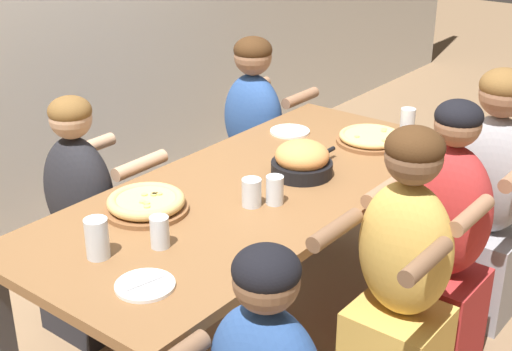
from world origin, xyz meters
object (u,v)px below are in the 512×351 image
(drinking_glass_c, at_px, (252,194))
(diner_near_midright, at_px, (442,252))
(skillet_bowl, at_px, (302,160))
(drinking_glass_a, at_px, (97,240))
(drinking_glass_e, at_px, (407,122))
(diner_near_center, at_px, (401,287))
(pizza_board_main, at_px, (371,138))
(drinking_glass_d, at_px, (275,191))
(diner_far_right, at_px, (254,145))
(drinking_glass_b, at_px, (160,234))
(diner_near_right, at_px, (487,206))
(diner_far_midleft, at_px, (84,229))
(empty_plate_a, at_px, (290,131))
(pizza_board_second, at_px, (146,203))
(empty_plate_b, at_px, (145,285))

(drinking_glass_c, distance_m, diner_near_midright, 0.82)
(diner_near_midright, bearing_deg, skillet_bowl, 14.38)
(drinking_glass_a, xyz_separation_m, diner_near_midright, (1.14, -0.74, -0.30))
(drinking_glass_e, bearing_deg, diner_near_center, -152.78)
(pizza_board_main, xyz_separation_m, diner_near_midright, (-0.35, -0.55, -0.26))
(drinking_glass_d, height_order, diner_far_right, diner_far_right)
(skillet_bowl, bearing_deg, diner_near_midright, -75.62)
(drinking_glass_b, height_order, diner_near_right, diner_near_right)
(drinking_glass_c, xyz_separation_m, diner_near_right, (0.98, -0.58, -0.25))
(diner_far_midleft, bearing_deg, diner_near_center, 15.97)
(diner_near_midright, bearing_deg, diner_far_right, -18.95)
(empty_plate_a, height_order, drinking_glass_c, drinking_glass_c)
(empty_plate_a, xyz_separation_m, diner_near_midright, (-0.23, -0.94, -0.24))
(skillet_bowl, distance_m, diner_near_midright, 0.68)
(diner_far_midleft, bearing_deg, drinking_glass_b, -17.00)
(diner_near_center, bearing_deg, diner_near_midright, -90.00)
(pizza_board_main, height_order, drinking_glass_a, drinking_glass_a)
(drinking_glass_d, xyz_separation_m, diner_near_right, (0.91, -0.52, -0.26))
(skillet_bowl, relative_size, drinking_glass_d, 3.33)
(drinking_glass_b, height_order, diner_far_midleft, diner_far_midleft)
(pizza_board_second, height_order, empty_plate_a, pizza_board_second)
(drinking_glass_c, xyz_separation_m, drinking_glass_e, (1.11, -0.09, 0.01))
(diner_near_center, bearing_deg, drinking_glass_d, 9.72)
(drinking_glass_b, bearing_deg, drinking_glass_d, -11.52)
(skillet_bowl, height_order, diner_far_midleft, diner_far_midleft)
(pizza_board_main, bearing_deg, pizza_board_second, 165.12)
(empty_plate_a, xyz_separation_m, drinking_glass_d, (-0.68, -0.42, 0.05))
(skillet_bowl, xyz_separation_m, drinking_glass_e, (0.75, -0.11, -0.01))
(pizza_board_second, xyz_separation_m, empty_plate_a, (1.03, 0.08, -0.03))
(drinking_glass_a, xyz_separation_m, drinking_glass_c, (0.62, -0.16, -0.02))
(empty_plate_b, xyz_separation_m, drinking_glass_d, (0.73, 0.04, 0.05))
(drinking_glass_c, bearing_deg, drinking_glass_d, -40.44)
(drinking_glass_a, relative_size, diner_far_midleft, 0.13)
(diner_far_midleft, bearing_deg, pizza_board_main, 54.15)
(empty_plate_a, height_order, diner_far_right, diner_far_right)
(skillet_bowl, relative_size, drinking_glass_e, 3.13)
(drinking_glass_a, distance_m, drinking_glass_d, 0.73)
(drinking_glass_c, distance_m, drinking_glass_e, 1.11)
(skillet_bowl, bearing_deg, diner_near_right, -44.03)
(drinking_glass_c, height_order, diner_near_right, diner_near_right)
(pizza_board_second, bearing_deg, drinking_glass_c, -44.51)
(empty_plate_b, bearing_deg, empty_plate_a, 17.98)
(empty_plate_b, xyz_separation_m, diner_far_right, (1.63, 0.86, -0.24))
(pizza_board_main, relative_size, empty_plate_b, 1.70)
(empty_plate_a, relative_size, drinking_glass_e, 1.61)
(diner_far_right, bearing_deg, drinking_glass_c, -51.88)
(diner_far_midleft, bearing_deg, drinking_glass_a, -33.26)
(drinking_glass_c, relative_size, diner_far_right, 0.10)
(drinking_glass_a, height_order, drinking_glass_b, drinking_glass_a)
(empty_plate_a, bearing_deg, drinking_glass_a, -171.80)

